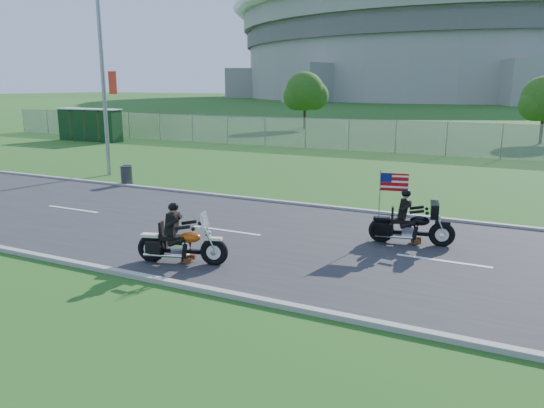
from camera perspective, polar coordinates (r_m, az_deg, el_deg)
The scene contains 15 objects.
ground at distance 14.34m, azimuth 1.92°, elevation -3.99°, with size 420.00×420.00×0.00m, color #1C4615.
road at distance 14.33m, azimuth 1.92°, elevation -3.92°, with size 120.00×8.00×0.04m, color #28282B.
curb_north at distance 17.97m, azimuth 7.29°, elevation -0.48°, with size 120.00×0.18×0.12m, color #9E9B93.
curb_south at distance 10.97m, azimuth -7.01°, elevation -9.18°, with size 120.00×0.18×0.12m, color #9E9B93.
fence at distance 34.35m, azimuth 8.27°, elevation 7.39°, with size 60.00×0.03×2.00m, color gray.
stadium at distance 184.66m, azimuth 19.10°, elevation 15.64°, with size 140.40×140.40×29.20m.
streetlight at distance 25.78m, azimuth -17.54°, elevation 15.54°, with size 0.90×2.46×10.00m.
porta_toilet_a at distance 40.56m, azimuth -16.88°, elevation 8.00°, with size 1.10×1.10×2.30m, color #103315.
porta_toilet_b at distance 41.53m, azimuth -18.30°, elevation 8.00°, with size 1.10×1.10×2.30m, color #103315.
porta_toilet_c at distance 42.52m, azimuth -19.67°, elevation 8.00°, with size 1.10×1.10×2.30m, color #103315.
porta_toilet_d at distance 43.54m, azimuth -20.96°, elevation 7.99°, with size 1.10×1.10×2.30m, color #103315.
tree_fence_mid at distance 50.52m, azimuth 3.63°, elevation 11.79°, with size 3.96×3.69×5.30m.
motorcycle_lead at distance 12.57m, azimuth -9.79°, elevation -4.35°, with size 2.15×0.95×1.48m.
motorcycle_follow at distance 14.30m, azimuth 14.74°, elevation -2.33°, with size 2.20×0.90×1.85m.
trash_can at distance 22.91m, azimuth -15.37°, elevation 2.94°, with size 0.47×0.47×0.81m, color #3C3C41.
Camera 1 is at (5.67, -12.50, 4.13)m, focal length 35.00 mm.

